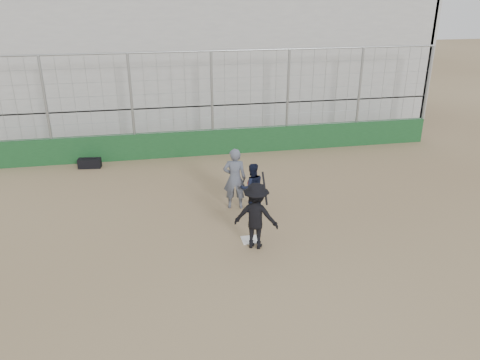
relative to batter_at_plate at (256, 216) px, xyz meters
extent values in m
plane|color=brown|center=(-0.07, 0.33, -0.87)|extent=(90.00, 90.00, 0.00)
cube|color=white|center=(-0.07, 0.33, -0.86)|extent=(0.44, 0.44, 0.02)
cube|color=#133D1C|center=(-0.07, 7.33, -0.37)|extent=(18.00, 0.25, 1.00)
cylinder|color=gray|center=(-0.07, 7.33, 1.13)|extent=(0.10, 0.10, 4.00)
cylinder|color=gray|center=(8.93, 7.33, 1.13)|extent=(0.10, 0.10, 4.00)
cylinder|color=gray|center=(-0.07, 7.33, 3.13)|extent=(18.00, 0.07, 0.07)
cube|color=#959595|center=(-0.07, 12.28, -0.07)|extent=(20.00, 6.70, 1.60)
cube|color=#959595|center=(-0.07, 12.28, 2.83)|extent=(20.00, 6.70, 4.20)
cube|color=#959595|center=(9.93, 12.28, 2.03)|extent=(0.25, 6.70, 6.10)
imported|color=black|center=(0.00, 0.00, 0.00)|extent=(1.30, 1.06, 1.75)
cylinder|color=black|center=(0.25, 0.15, 0.67)|extent=(0.07, 0.57, 0.71)
imported|color=black|center=(0.34, 2.01, -0.38)|extent=(0.80, 0.66, 0.99)
sphere|color=maroon|center=(0.34, 2.01, 0.02)|extent=(0.28, 0.28, 0.28)
imported|color=#4C5261|center=(-0.11, 2.36, -0.03)|extent=(0.75, 0.57, 1.69)
cube|color=black|center=(-4.75, 6.70, -0.70)|extent=(0.84, 0.43, 0.35)
cylinder|color=black|center=(-4.75, 6.70, -0.51)|extent=(0.53, 0.10, 0.04)
camera|label=1|loc=(-2.39, -10.19, 5.30)|focal=35.00mm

